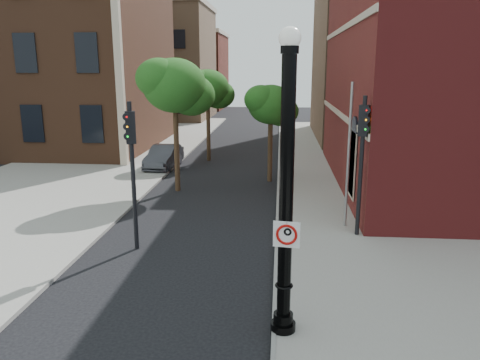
# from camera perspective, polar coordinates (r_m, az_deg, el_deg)

# --- Properties ---
(ground) EXTENTS (120.00, 120.00, 0.00)m
(ground) POSITION_cam_1_polar(r_m,az_deg,el_deg) (11.13, -6.98, -17.48)
(ground) COLOR black
(ground) RESTS_ON ground
(sidewalk_right) EXTENTS (8.00, 60.00, 0.12)m
(sidewalk_right) POSITION_cam_1_polar(r_m,az_deg,el_deg) (20.50, 15.73, -2.97)
(sidewalk_right) COLOR gray
(sidewalk_right) RESTS_ON ground
(sidewalk_left) EXTENTS (10.00, 50.00, 0.12)m
(sidewalk_left) POSITION_cam_1_polar(r_m,az_deg,el_deg) (30.02, -16.87, 2.14)
(sidewalk_left) COLOR gray
(sidewalk_left) RESTS_ON ground
(curb_edge) EXTENTS (0.10, 60.00, 0.14)m
(curb_edge) POSITION_cam_1_polar(r_m,az_deg,el_deg) (20.12, 4.61, -2.77)
(curb_edge) COLOR gray
(curb_edge) RESTS_ON ground
(victorian_building) EXTENTS (18.60, 14.60, 17.95)m
(victorian_building) POSITION_cam_1_polar(r_m,az_deg,el_deg) (38.00, -24.66, 16.99)
(victorian_building) COLOR brown
(victorian_building) RESTS_ON ground
(bg_building_tan_a) EXTENTS (12.00, 12.00, 12.00)m
(bg_building_tan_a) POSITION_cam_1_polar(r_m,az_deg,el_deg) (55.14, -10.16, 13.69)
(bg_building_tan_a) COLOR #916E4F
(bg_building_tan_a) RESTS_ON ground
(bg_building_red) EXTENTS (12.00, 12.00, 10.00)m
(bg_building_red) POSITION_cam_1_polar(r_m,az_deg,el_deg) (68.77, -7.06, 12.91)
(bg_building_red) COLOR maroon
(bg_building_red) RESTS_ON ground
(bg_building_tan_b) EXTENTS (22.00, 14.00, 14.00)m
(bg_building_tan_b) POSITION_cam_1_polar(r_m,az_deg,el_deg) (41.71, 25.22, 14.11)
(bg_building_tan_b) COLOR #916E4F
(bg_building_tan_b) RESTS_ON ground
(lamppost) EXTENTS (0.55, 0.55, 6.48)m
(lamppost) POSITION_cam_1_polar(r_m,az_deg,el_deg) (9.65, 5.62, -2.94)
(lamppost) COLOR black
(lamppost) RESTS_ON ground
(no_parking_sign) EXTENTS (0.55, 0.12, 0.56)m
(no_parking_sign) POSITION_cam_1_polar(r_m,az_deg,el_deg) (9.68, 5.70, -6.60)
(no_parking_sign) COLOR white
(no_parking_sign) RESTS_ON ground
(parked_car) EXTENTS (1.56, 4.07, 1.32)m
(parked_car) POSITION_cam_1_polar(r_m,az_deg,el_deg) (27.51, -9.26, 2.82)
(parked_car) COLOR #333338
(parked_car) RESTS_ON ground
(traffic_signal_left) EXTENTS (0.37, 0.42, 4.72)m
(traffic_signal_left) POSITION_cam_1_polar(r_m,az_deg,el_deg) (14.79, -13.09, 3.35)
(traffic_signal_left) COLOR black
(traffic_signal_left) RESTS_ON ground
(traffic_signal_right) EXTENTS (0.38, 0.43, 4.84)m
(traffic_signal_right) POSITION_cam_1_polar(r_m,az_deg,el_deg) (15.91, 14.71, 4.24)
(traffic_signal_right) COLOR black
(traffic_signal_right) RESTS_ON ground
(utility_pole) EXTENTS (0.10, 0.10, 5.25)m
(utility_pole) POSITION_cam_1_polar(r_m,az_deg,el_deg) (16.87, 13.08, 2.64)
(utility_pole) COLOR #999999
(utility_pole) RESTS_ON ground
(street_tree_a) EXTENTS (3.41, 3.08, 6.14)m
(street_tree_a) POSITION_cam_1_polar(r_m,az_deg,el_deg) (21.78, -7.84, 11.18)
(street_tree_a) COLOR #362315
(street_tree_a) RESTS_ON ground
(street_tree_b) EXTENTS (3.11, 2.81, 5.61)m
(street_tree_b) POSITION_cam_1_polar(r_m,az_deg,el_deg) (29.01, -3.87, 11.01)
(street_tree_b) COLOR #362315
(street_tree_b) RESTS_ON ground
(street_tree_c) EXTENTS (2.72, 2.45, 4.89)m
(street_tree_c) POSITION_cam_1_polar(r_m,az_deg,el_deg) (23.59, 3.84, 9.03)
(street_tree_c) COLOR #362315
(street_tree_c) RESTS_ON ground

